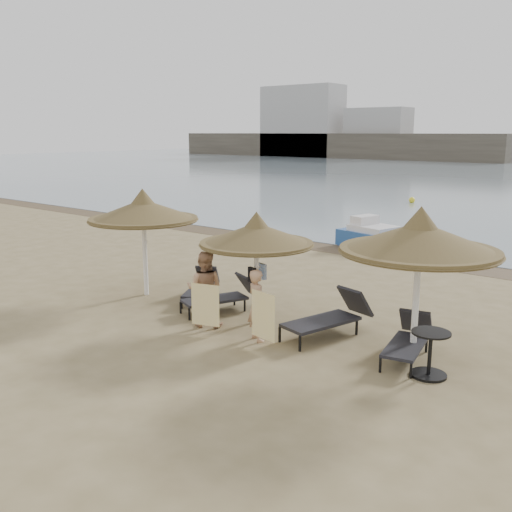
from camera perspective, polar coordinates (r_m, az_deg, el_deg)
The scene contains 19 objects.
ground at distance 11.99m, azimuth -2.20°, elevation -8.24°, with size 160.00×160.00×0.00m, color #938159.
wet_sand_strip at distance 19.78m, azimuth 15.91°, elevation -0.45°, with size 200.00×1.60×0.01m, color brown.
far_shore at distance 92.21m, azimuth 18.42°, elevation 10.87°, with size 150.00×54.80×12.00m.
palapa_left at distance 14.93m, azimuth -11.22°, elevation 4.47°, with size 2.83×2.83×2.80m.
palapa_center at distance 12.48m, azimuth 0.05°, elevation 2.14°, with size 2.54×2.54×2.52m.
palapa_right at distance 10.75m, azimuth 16.05°, elevation 1.69°, with size 2.93×2.93×2.91m.
lounger_far_left at distance 14.71m, azimuth -5.43°, elevation -2.97°, with size 1.31×1.77×0.77m.
lounger_near_left at distance 13.69m, azimuth -3.17°, elevation -3.95°, with size 1.31×1.97×0.84m.
lounger_near_right at distance 12.15m, azimuth 7.53°, elevation -5.95°, with size 1.21×2.21×0.94m.
lounger_far_right at distance 11.32m, azimuth 15.01°, elevation -7.98°, with size 0.94×1.88×0.81m.
side_table at distance 10.55m, azimuth 16.98°, elevation -9.48°, with size 0.68×0.68×0.82m.
person_left at distance 12.50m, azimuth -5.18°, elevation -2.71°, with size 0.90×0.58×1.95m, color tan.
person_right at distance 11.61m, azimuth 0.11°, elevation -4.38°, with size 0.80×0.52×1.74m, color tan.
towel_left at distance 12.13m, azimuth -5.09°, elevation -4.91°, with size 0.63×0.21×0.91m.
towel_right at distance 11.28m, azimuth 0.71°, elevation -5.99°, with size 0.68×0.15×0.96m.
bag_patterned at distance 12.79m, azimuth 0.55°, elevation -1.53°, with size 0.29×0.17×0.35m.
bag_dark at distance 12.54m, azimuth -0.41°, elevation -1.91°, with size 0.25×0.16×0.33m.
pedal_boat at distance 21.54m, azimuth 11.59°, elevation 1.95°, with size 2.77×2.04×1.16m.
buoy_left at distance 35.94m, azimuth 15.33°, elevation 5.42°, with size 0.36×0.36×0.36m, color yellow.
Camera 1 is at (7.37, -8.47, 4.20)m, focal length 40.00 mm.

